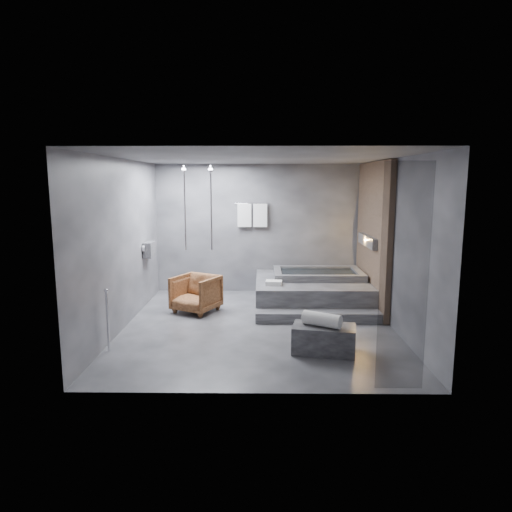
{
  "coord_description": "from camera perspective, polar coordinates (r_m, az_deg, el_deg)",
  "views": [
    {
      "loc": [
        0.06,
        -7.46,
        2.43
      ],
      "look_at": [
        -0.04,
        0.3,
        1.16
      ],
      "focal_mm": 32.0,
      "sensor_mm": 36.0,
      "label": 1
    }
  ],
  "objects": [
    {
      "name": "rolled_towel",
      "position": [
        6.58,
        8.23,
        -7.87
      ],
      "size": [
        0.58,
        0.45,
        0.2
      ],
      "primitive_type": "cylinder",
      "rotation": [
        0.0,
        1.57,
        -0.53
      ],
      "color": "white",
      "rests_on": "concrete_bench"
    },
    {
      "name": "tub_step",
      "position": [
        8.13,
        7.78,
        -7.47
      ],
      "size": [
        2.2,
        0.36,
        0.18
      ],
      "primitive_type": "cube",
      "color": "#343437",
      "rests_on": "ground"
    },
    {
      "name": "room",
      "position": [
        7.74,
        3.24,
        4.14
      ],
      "size": [
        5.0,
        5.04,
        2.82
      ],
      "color": "#2F2F32",
      "rests_on": "ground"
    },
    {
      "name": "tub_deck",
      "position": [
        9.22,
        6.91,
        -4.41
      ],
      "size": [
        2.2,
        2.0,
        0.5
      ],
      "primitive_type": "cube",
      "color": "#343437",
      "rests_on": "ground"
    },
    {
      "name": "deck_towel",
      "position": [
        8.61,
        2.24,
        -3.36
      ],
      "size": [
        0.32,
        0.25,
        0.08
      ],
      "primitive_type": "cube",
      "rotation": [
        0.0,
        0.0,
        -0.11
      ],
      "color": "silver",
      "rests_on": "tub_deck"
    },
    {
      "name": "concrete_bench",
      "position": [
        6.7,
        8.47,
        -10.23
      ],
      "size": [
        0.96,
        0.64,
        0.4
      ],
      "primitive_type": "cube",
      "rotation": [
        0.0,
        0.0,
        -0.19
      ],
      "color": "#2D2D2F",
      "rests_on": "ground"
    },
    {
      "name": "driftwood_chair",
      "position": [
        8.66,
        -7.52,
        -4.67
      ],
      "size": [
        1.01,
        1.02,
        0.69
      ],
      "primitive_type": "imported",
      "rotation": [
        0.0,
        0.0,
        -0.48
      ],
      "color": "#432210",
      "rests_on": "ground"
    }
  ]
}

